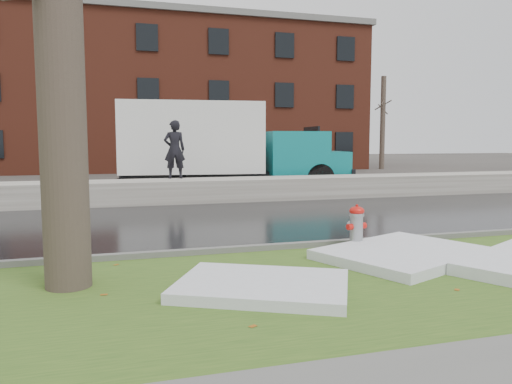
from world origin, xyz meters
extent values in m
plane|color=#47423D|center=(0.00, 0.00, 0.00)|extent=(120.00, 120.00, 0.00)
cube|color=#2F501A|center=(0.00, -1.25, 0.02)|extent=(60.00, 4.50, 0.04)
cube|color=black|center=(0.00, 4.50, 0.01)|extent=(60.00, 7.00, 0.03)
cube|color=slate|center=(0.00, 13.00, 0.01)|extent=(60.00, 9.00, 0.03)
cube|color=slate|center=(0.00, 1.00, 0.07)|extent=(60.00, 0.15, 0.14)
cube|color=beige|center=(0.00, 8.70, 0.38)|extent=(60.00, 1.60, 0.75)
cube|color=maroon|center=(2.00, 30.00, 5.00)|extent=(26.00, 12.00, 10.00)
cylinder|color=brown|center=(-6.00, 26.00, 3.25)|extent=(0.36, 0.36, 6.50)
cylinder|color=brown|center=(-6.00, 26.00, 4.20)|extent=(0.84, 1.62, 0.73)
cylinder|color=brown|center=(-6.00, 26.00, 5.10)|extent=(1.08, 1.26, 0.66)
cylinder|color=brown|center=(-6.00, 26.00, 3.60)|extent=(1.40, 0.61, 0.63)
cylinder|color=brown|center=(16.00, 24.00, 3.25)|extent=(0.36, 0.36, 6.50)
cylinder|color=brown|center=(16.00, 24.00, 4.20)|extent=(0.84, 1.62, 0.73)
cylinder|color=brown|center=(16.00, 24.00, 5.10)|extent=(1.08, 1.26, 0.66)
cylinder|color=brown|center=(16.00, 24.00, 3.60)|extent=(1.40, 0.61, 0.63)
cylinder|color=gray|center=(1.63, 0.60, 0.39)|extent=(0.27, 0.27, 0.70)
ellipsoid|color=red|center=(1.63, 0.60, 0.74)|extent=(0.32, 0.32, 0.16)
cylinder|color=red|center=(1.63, 0.60, 0.84)|extent=(0.06, 0.06, 0.05)
cylinder|color=red|center=(1.49, 0.57, 0.46)|extent=(0.12, 0.13, 0.11)
cylinder|color=red|center=(1.77, 0.63, 0.46)|extent=(0.12, 0.13, 0.11)
cylinder|color=gray|center=(1.60, 0.74, 0.46)|extent=(0.16, 0.12, 0.14)
cube|color=black|center=(1.77, 11.94, 0.66)|extent=(8.14, 1.85, 0.22)
cube|color=silver|center=(0.47, 12.08, 2.12)|extent=(5.69, 3.08, 2.73)
cube|color=#0E7B7F|center=(4.64, 11.64, 1.51)|extent=(2.56, 2.65, 1.72)
cube|color=#0E7B7F|center=(6.09, 11.49, 1.11)|extent=(1.44, 2.34, 0.91)
cube|color=black|center=(5.34, 11.57, 2.12)|extent=(0.29, 2.02, 0.91)
cube|color=black|center=(-2.85, 12.42, 0.33)|extent=(1.85, 1.39, 0.68)
cylinder|color=black|center=(5.28, 10.51, 0.56)|extent=(1.14, 0.42, 1.11)
cylinder|color=black|center=(5.50, 12.62, 0.56)|extent=(1.14, 0.42, 1.11)
cylinder|color=black|center=(0.66, 10.99, 0.56)|extent=(1.14, 0.42, 1.11)
cylinder|color=black|center=(0.88, 13.10, 0.56)|extent=(1.14, 0.42, 1.11)
cylinder|color=black|center=(-0.95, 11.16, 0.56)|extent=(1.14, 0.42, 1.11)
cylinder|color=black|center=(-0.73, 13.27, 0.56)|extent=(1.14, 0.42, 1.11)
imported|color=black|center=(-0.53, 9.30, 1.72)|extent=(0.71, 0.46, 1.94)
cube|color=silver|center=(2.06, -0.28, 0.12)|extent=(3.17, 2.85, 0.16)
cube|color=silver|center=(-0.76, -1.35, 0.11)|extent=(2.69, 2.43, 0.14)
camera|label=1|loc=(-2.67, -7.46, 2.01)|focal=35.00mm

